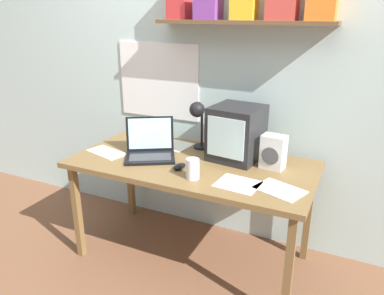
# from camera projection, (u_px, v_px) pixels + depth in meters

# --- Properties ---
(ground_plane) EXTENTS (12.00, 12.00, 0.00)m
(ground_plane) POSITION_uv_depth(u_px,v_px,m) (192.00, 256.00, 2.69)
(ground_plane) COLOR brown
(back_wall) EXTENTS (5.60, 0.24, 2.60)m
(back_wall) POSITION_uv_depth(u_px,v_px,m) (221.00, 63.00, 2.64)
(back_wall) COLOR silver
(back_wall) RESTS_ON ground_plane
(corner_desk) EXTENTS (1.58, 0.77, 0.73)m
(corner_desk) POSITION_uv_depth(u_px,v_px,m) (192.00, 170.00, 2.46)
(corner_desk) COLOR brown
(corner_desk) RESTS_ON ground_plane
(crt_monitor) EXTENTS (0.34, 0.35, 0.35)m
(crt_monitor) POSITION_uv_depth(u_px,v_px,m) (236.00, 133.00, 2.44)
(crt_monitor) COLOR #232326
(crt_monitor) RESTS_ON corner_desk
(laptop) EXTENTS (0.42, 0.40, 0.25)m
(laptop) POSITION_uv_depth(u_px,v_px,m) (150.00, 147.00, 2.53)
(laptop) COLOR black
(laptop) RESTS_ON corner_desk
(desk_lamp) EXTENTS (0.12, 0.17, 0.35)m
(desk_lamp) POSITION_uv_depth(u_px,v_px,m) (198.00, 116.00, 2.57)
(desk_lamp) COLOR black
(desk_lamp) RESTS_ON corner_desk
(juice_glass) EXTENTS (0.08, 0.08, 0.12)m
(juice_glass) POSITION_uv_depth(u_px,v_px,m) (193.00, 170.00, 2.19)
(juice_glass) COLOR white
(juice_glass) RESTS_ON corner_desk
(space_heater) EXTENTS (0.16, 0.12, 0.21)m
(space_heater) POSITION_uv_depth(u_px,v_px,m) (273.00, 152.00, 2.31)
(space_heater) COLOR white
(space_heater) RESTS_ON corner_desk
(computer_mouse) EXTENTS (0.07, 0.11, 0.03)m
(computer_mouse) POSITION_uv_depth(u_px,v_px,m) (179.00, 166.00, 2.33)
(computer_mouse) COLOR black
(computer_mouse) RESTS_ON corner_desk
(open_notebook) EXTENTS (0.32, 0.22, 0.00)m
(open_notebook) POSITION_uv_depth(u_px,v_px,m) (107.00, 152.00, 2.60)
(open_notebook) COLOR white
(open_notebook) RESTS_ON corner_desk
(printed_handout) EXTENTS (0.29, 0.24, 0.00)m
(printed_handout) POSITION_uv_depth(u_px,v_px,m) (172.00, 145.00, 2.75)
(printed_handout) COLOR white
(printed_handout) RESTS_ON corner_desk
(loose_paper_near_monitor) EXTENTS (0.30, 0.26, 0.00)m
(loose_paper_near_monitor) POSITION_uv_depth(u_px,v_px,m) (280.00, 190.00, 2.06)
(loose_paper_near_monitor) COLOR silver
(loose_paper_near_monitor) RESTS_ON corner_desk
(loose_paper_near_laptop) EXTENTS (0.25, 0.22, 0.00)m
(loose_paper_near_laptop) POSITION_uv_depth(u_px,v_px,m) (238.00, 184.00, 2.13)
(loose_paper_near_laptop) COLOR white
(loose_paper_near_laptop) RESTS_ON corner_desk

